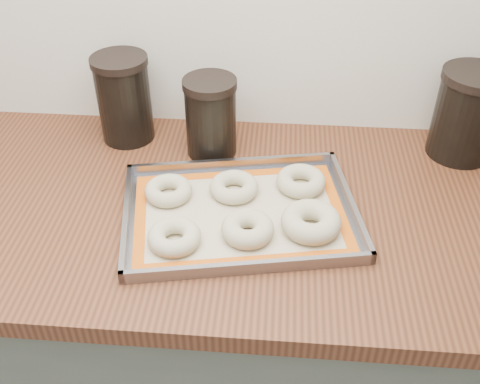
# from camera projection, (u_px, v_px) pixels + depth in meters

# --- Properties ---
(cabinet) EXTENTS (3.00, 0.65, 0.86)m
(cabinet) POSITION_uv_depth(u_px,v_px,m) (286.00, 347.00, 1.44)
(cabinet) COLOR #5A6156
(cabinet) RESTS_ON floor
(countertop) EXTENTS (3.06, 0.68, 0.04)m
(countertop) POSITION_uv_depth(u_px,v_px,m) (298.00, 213.00, 1.17)
(countertop) COLOR brown
(countertop) RESTS_ON cabinet
(baking_tray) EXTENTS (0.51, 0.41, 0.03)m
(baking_tray) POSITION_uv_depth(u_px,v_px,m) (240.00, 213.00, 1.13)
(baking_tray) COLOR gray
(baking_tray) RESTS_ON countertop
(baking_mat) EXTENTS (0.47, 0.36, 0.00)m
(baking_mat) POSITION_uv_depth(u_px,v_px,m) (240.00, 214.00, 1.13)
(baking_mat) COLOR #C6B793
(baking_mat) RESTS_ON baking_tray
(bagel_front_left) EXTENTS (0.10, 0.10, 0.03)m
(bagel_front_left) POSITION_uv_depth(u_px,v_px,m) (174.00, 237.00, 1.05)
(bagel_front_left) COLOR beige
(bagel_front_left) RESTS_ON baking_mat
(bagel_front_mid) EXTENTS (0.11, 0.11, 0.04)m
(bagel_front_mid) POSITION_uv_depth(u_px,v_px,m) (248.00, 229.00, 1.06)
(bagel_front_mid) COLOR beige
(bagel_front_mid) RESTS_ON baking_mat
(bagel_front_right) EXTENTS (0.13, 0.13, 0.04)m
(bagel_front_right) POSITION_uv_depth(u_px,v_px,m) (311.00, 222.00, 1.08)
(bagel_front_right) COLOR beige
(bagel_front_right) RESTS_ON baking_mat
(bagel_back_left) EXTENTS (0.11, 0.11, 0.03)m
(bagel_back_left) POSITION_uv_depth(u_px,v_px,m) (168.00, 191.00, 1.16)
(bagel_back_left) COLOR beige
(bagel_back_left) RESTS_ON baking_mat
(bagel_back_mid) EXTENTS (0.11, 0.11, 0.03)m
(bagel_back_mid) POSITION_uv_depth(u_px,v_px,m) (234.00, 187.00, 1.17)
(bagel_back_mid) COLOR beige
(bagel_back_mid) RESTS_ON baking_mat
(bagel_back_right) EXTENTS (0.12, 0.12, 0.03)m
(bagel_back_right) POSITION_uv_depth(u_px,v_px,m) (301.00, 181.00, 1.18)
(bagel_back_right) COLOR beige
(bagel_back_right) RESTS_ON baking_mat
(canister_left) EXTENTS (0.13, 0.13, 0.21)m
(canister_left) POSITION_uv_depth(u_px,v_px,m) (124.00, 98.00, 1.30)
(canister_left) COLOR black
(canister_left) RESTS_ON countertop
(canister_mid) EXTENTS (0.12, 0.12, 0.18)m
(canister_mid) POSITION_uv_depth(u_px,v_px,m) (211.00, 117.00, 1.25)
(canister_mid) COLOR black
(canister_mid) RESTS_ON countertop
(canister_right) EXTENTS (0.15, 0.15, 0.20)m
(canister_right) POSITION_uv_depth(u_px,v_px,m) (467.00, 114.00, 1.24)
(canister_right) COLOR black
(canister_right) RESTS_ON countertop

